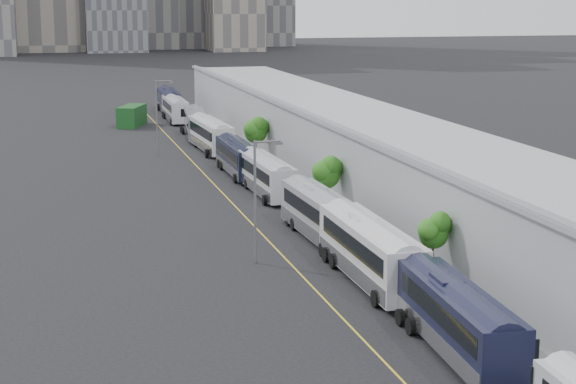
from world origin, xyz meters
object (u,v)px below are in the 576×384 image
object	(u,v)px
bus_8	(175,111)
bus_5	(238,160)
bus_6	(211,138)
street_lamp_far	(158,113)
bus_2	(370,256)
shipping_container	(132,116)
street_lamp_near	(258,193)
bus_7	(196,126)
bus_4	(267,179)
suv	(128,111)
bus_3	(321,219)
bus_1	(458,325)
bus_9	(169,103)

from	to	relation	value
bus_8	bus_5	bearing A→B (deg)	-89.03
bus_6	street_lamp_far	bearing A→B (deg)	-163.39
bus_2	bus_6	bearing A→B (deg)	90.88
street_lamp_far	shipping_container	world-z (taller)	street_lamp_far
bus_8	street_lamp_near	world-z (taller)	street_lamp_near
bus_7	street_lamp_near	distance (m)	62.01
street_lamp_near	bus_8	bearing A→B (deg)	86.20
bus_4	suv	world-z (taller)	bus_4
bus_3	street_lamp_near	bearing A→B (deg)	-141.37
street_lamp_near	shipping_container	distance (m)	75.22
bus_1	suv	xyz separation A→B (m)	(-7.04, 107.79, -0.86)
bus_4	bus_9	bearing A→B (deg)	88.51
bus_7	bus_8	world-z (taller)	bus_7
suv	bus_1	bearing A→B (deg)	-94.06
bus_5	street_lamp_near	distance (m)	34.17
bus_2	suv	xyz separation A→B (m)	(-6.94, 94.49, -1.01)
bus_4	bus_7	size ratio (longest dim) A/B	0.98
bus_1	suv	distance (m)	108.03
bus_5	bus_6	size ratio (longest dim) A/B	0.91
bus_8	street_lamp_near	distance (m)	79.33
bus_3	bus_7	xyz separation A→B (m)	(-0.55, 56.49, -0.08)
bus_6	street_lamp_near	bearing A→B (deg)	-98.95
bus_1	bus_3	bearing A→B (deg)	93.59
bus_1	bus_9	size ratio (longest dim) A/B	0.98
bus_6	street_lamp_far	size ratio (longest dim) A/B	1.53
bus_8	street_lamp_far	distance (m)	32.43
bus_5	shipping_container	xyz separation A→B (m)	(-7.02, 41.58, -0.05)
bus_4	bus_2	bearing A→B (deg)	-91.55
bus_9	street_lamp_far	xyz separation A→B (m)	(-6.79, -42.41, 3.48)
bus_3	bus_6	xyz separation A→B (m)	(-0.67, 44.56, 0.02)
bus_3	bus_8	size ratio (longest dim) A/B	1.06
bus_4	bus_8	bearing A→B (deg)	89.05
bus_2	bus_5	world-z (taller)	bus_2
bus_2	bus_4	xyz separation A→B (m)	(-0.06, 29.04, -0.19)
bus_5	street_lamp_far	distance (m)	15.78
bus_1	bus_5	world-z (taller)	bus_1
bus_2	suv	world-z (taller)	bus_2
bus_7	bus_9	world-z (taller)	bus_9
bus_2	shipping_container	distance (m)	81.75
bus_4	bus_5	distance (m)	10.79
bus_2	suv	size ratio (longest dim) A/B	2.71
bus_6	bus_9	bearing A→B (deg)	86.84
bus_2	bus_3	size ratio (longest dim) A/B	1.06
bus_3	bus_8	world-z (taller)	bus_3
street_lamp_near	suv	bearing A→B (deg)	90.59
bus_1	street_lamp_near	size ratio (longest dim) A/B	1.50
bus_3	bus_7	distance (m)	56.49
street_lamp_far	bus_2	bearing A→B (deg)	-82.51
bus_5	bus_4	bearing A→B (deg)	-87.64
bus_3	bus_8	xyz separation A→B (m)	(-0.85, 73.90, -0.09)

